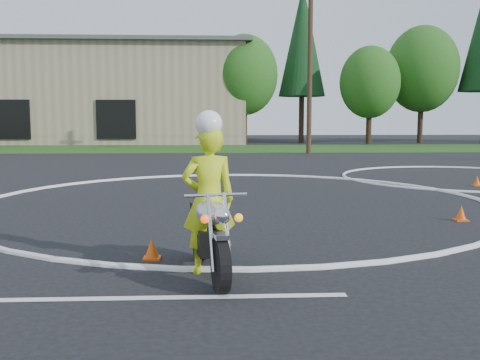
{
  "coord_description": "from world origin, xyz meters",
  "views": [
    {
      "loc": [
        -0.47,
        -9.76,
        1.97
      ],
      "look_at": [
        -0.11,
        -2.1,
        1.1
      ],
      "focal_mm": 40.0,
      "sensor_mm": 36.0,
      "label": 1
    }
  ],
  "objects": [
    {
      "name": "ground",
      "position": [
        0.0,
        0.0,
        0.0
      ],
      "size": [
        120.0,
        120.0,
        0.0
      ],
      "primitive_type": "plane",
      "color": "black",
      "rests_on": "ground"
    },
    {
      "name": "grass_strip",
      "position": [
        0.0,
        27.0,
        0.01
      ],
      "size": [
        120.0,
        10.0,
        0.02
      ],
      "primitive_type": "cube",
      "color": "#1E4714",
      "rests_on": "ground"
    },
    {
      "name": "course_markings",
      "position": [
        2.17,
        4.35,
        0.01
      ],
      "size": [
        19.05,
        19.05,
        0.12
      ],
      "color": "silver",
      "rests_on": "ground"
    },
    {
      "name": "primary_motorcycle",
      "position": [
        -0.54,
        -3.14,
        0.55
      ],
      "size": [
        0.74,
        2.12,
        1.12
      ],
      "rotation": [
        0.0,
        0.0,
        0.19
      ],
      "color": "black",
      "rests_on": "ground"
    },
    {
      "name": "rider_primary_grp",
      "position": [
        -0.55,
        -3.0,
        1.01
      ],
      "size": [
        0.76,
        0.57,
        2.09
      ],
      "rotation": [
        0.0,
        0.0,
        0.19
      ],
      "color": "#C9E217",
      "rests_on": "ground"
    },
    {
      "name": "traffic_cones",
      "position": [
        3.65,
        2.99,
        0.14
      ],
      "size": [
        23.46,
        8.32,
        0.3
      ],
      "color": "#DE500B",
      "rests_on": "ground"
    },
    {
      "name": "warehouse",
      "position": [
        -18.0,
        39.99,
        4.16
      ],
      "size": [
        41.0,
        17.0,
        8.3
      ],
      "color": "tan",
      "rests_on": "ground"
    },
    {
      "name": "treeline",
      "position": [
        14.78,
        34.61,
        6.62
      ],
      "size": [
        38.2,
        8.1,
        14.52
      ],
      "color": "#382619",
      "rests_on": "ground"
    },
    {
      "name": "utility_poles",
      "position": [
        5.0,
        21.0,
        5.2
      ],
      "size": [
        41.6,
        1.12,
        10.0
      ],
      "color": "#473321",
      "rests_on": "ground"
    }
  ]
}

